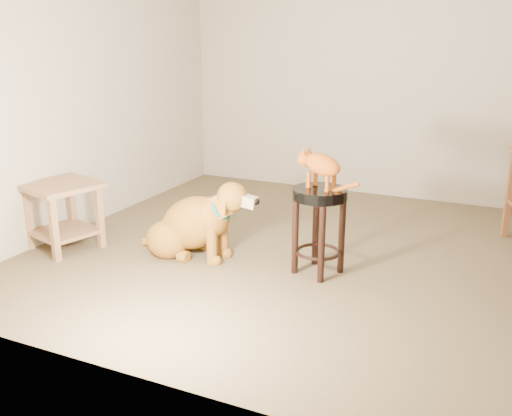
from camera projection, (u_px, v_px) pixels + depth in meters
The scene contains 6 objects.
floor at pixel (325, 256), 4.53m from camera, with size 4.50×4.00×0.01m, color brown.
room_shell at pixel (334, 36), 4.04m from camera, with size 4.54×4.04×2.62m.
padded_stool at pixel (319, 214), 4.09m from camera, with size 0.42×0.42×0.64m.
side_table at pixel (63, 206), 4.60m from camera, with size 0.66×0.66×0.55m.
golden_retriever at pixel (194, 225), 4.48m from camera, with size 1.09×0.54×0.69m.
tabby_kitten at pixel (320, 165), 4.00m from camera, with size 0.49×0.23×0.31m.
Camera 1 is at (1.27, -4.06, 1.69)m, focal length 40.00 mm.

